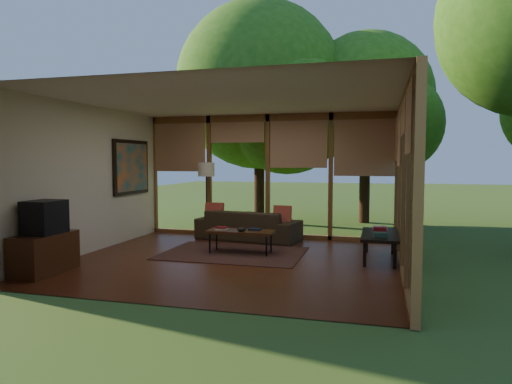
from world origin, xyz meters
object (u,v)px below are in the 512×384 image
(sofa, at_px, (248,225))
(side_console, at_px, (380,236))
(media_cabinet, at_px, (45,253))
(floor_lamp, at_px, (206,174))
(coffee_table, at_px, (241,232))
(television, at_px, (44,217))

(sofa, distance_m, side_console, 2.99)
(media_cabinet, xyz_separation_m, floor_lamp, (1.21, 3.58, 1.11))
(coffee_table, bearing_deg, sofa, 100.35)
(floor_lamp, bearing_deg, side_console, -19.62)
(sofa, xyz_separation_m, coffee_table, (0.25, -1.39, 0.07))
(sofa, xyz_separation_m, floor_lamp, (-0.96, 0.02, 1.09))
(coffee_table, height_order, side_console, side_console)
(coffee_table, distance_m, side_console, 2.45)
(media_cabinet, relative_size, floor_lamp, 0.61)
(media_cabinet, bearing_deg, sofa, 58.64)
(television, relative_size, side_console, 0.39)
(media_cabinet, xyz_separation_m, television, (0.02, 0.00, 0.55))
(sofa, height_order, television, television)
(media_cabinet, bearing_deg, coffee_table, 41.84)
(television, bearing_deg, coffee_table, 42.08)
(sofa, xyz_separation_m, media_cabinet, (-2.17, -3.55, -0.02))
(media_cabinet, height_order, coffee_table, media_cabinet)
(television, distance_m, side_console, 5.37)
(sofa, bearing_deg, coffee_table, 109.46)
(sofa, distance_m, floor_lamp, 1.45)
(television, distance_m, coffee_table, 3.26)
(floor_lamp, bearing_deg, sofa, -1.34)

